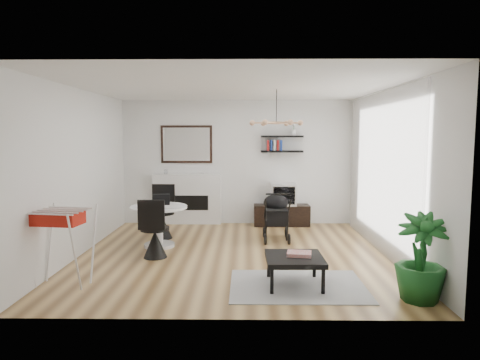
{
  "coord_description": "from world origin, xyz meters",
  "views": [
    {
      "loc": [
        0.2,
        -6.85,
        1.95
      ],
      "look_at": [
        0.1,
        0.4,
        1.19
      ],
      "focal_mm": 32.0,
      "sensor_mm": 36.0,
      "label": 1
    }
  ],
  "objects_px": {
    "drying_rack": "(62,246)",
    "crt_tv": "(283,194)",
    "dining_table": "(159,220)",
    "coffee_table": "(294,260)",
    "tv_console": "(282,215)",
    "potted_plant": "(421,258)",
    "fireplace": "(187,193)",
    "stroller": "(276,218)"
  },
  "relations": [
    {
      "from": "dining_table",
      "to": "potted_plant",
      "type": "distance_m",
      "value": 4.31
    },
    {
      "from": "fireplace",
      "to": "drying_rack",
      "type": "relative_size",
      "value": 2.15
    },
    {
      "from": "tv_console",
      "to": "drying_rack",
      "type": "relative_size",
      "value": 1.19
    },
    {
      "from": "potted_plant",
      "to": "fireplace",
      "type": "bearing_deg",
      "value": 127.51
    },
    {
      "from": "dining_table",
      "to": "crt_tv",
      "type": "bearing_deg",
      "value": 37.91
    },
    {
      "from": "tv_console",
      "to": "drying_rack",
      "type": "bearing_deg",
      "value": -129.91
    },
    {
      "from": "drying_rack",
      "to": "crt_tv",
      "type": "bearing_deg",
      "value": 57.12
    },
    {
      "from": "drying_rack",
      "to": "tv_console",
      "type": "bearing_deg",
      "value": 57.42
    },
    {
      "from": "fireplace",
      "to": "coffee_table",
      "type": "bearing_deg",
      "value": -63.56
    },
    {
      "from": "fireplace",
      "to": "stroller",
      "type": "height_order",
      "value": "fireplace"
    },
    {
      "from": "fireplace",
      "to": "dining_table",
      "type": "relative_size",
      "value": 2.19
    },
    {
      "from": "fireplace",
      "to": "crt_tv",
      "type": "distance_m",
      "value": 2.11
    },
    {
      "from": "dining_table",
      "to": "fireplace",
      "type": "bearing_deg",
      "value": 83.58
    },
    {
      "from": "tv_console",
      "to": "coffee_table",
      "type": "relative_size",
      "value": 1.61
    },
    {
      "from": "crt_tv",
      "to": "coffee_table",
      "type": "height_order",
      "value": "crt_tv"
    },
    {
      "from": "fireplace",
      "to": "dining_table",
      "type": "xyz_separation_m",
      "value": [
        -0.22,
        -1.95,
        -0.21
      ]
    },
    {
      "from": "coffee_table",
      "to": "dining_table",
      "type": "bearing_deg",
      "value": 138.16
    },
    {
      "from": "stroller",
      "to": "coffee_table",
      "type": "xyz_separation_m",
      "value": [
        0.07,
        -2.44,
        -0.06
      ]
    },
    {
      "from": "drying_rack",
      "to": "fireplace",
      "type": "bearing_deg",
      "value": 81.89
    },
    {
      "from": "stroller",
      "to": "fireplace",
      "type": "bearing_deg",
      "value": 142.52
    },
    {
      "from": "dining_table",
      "to": "coffee_table",
      "type": "distance_m",
      "value": 2.89
    },
    {
      "from": "tv_console",
      "to": "dining_table",
      "type": "relative_size",
      "value": 1.21
    },
    {
      "from": "tv_console",
      "to": "potted_plant",
      "type": "distance_m",
      "value": 4.42
    },
    {
      "from": "dining_table",
      "to": "stroller",
      "type": "bearing_deg",
      "value": 14.06
    },
    {
      "from": "fireplace",
      "to": "dining_table",
      "type": "height_order",
      "value": "fireplace"
    },
    {
      "from": "dining_table",
      "to": "drying_rack",
      "type": "relative_size",
      "value": 0.98
    },
    {
      "from": "dining_table",
      "to": "coffee_table",
      "type": "xyz_separation_m",
      "value": [
        2.15,
        -1.92,
        -0.13
      ]
    },
    {
      "from": "potted_plant",
      "to": "dining_table",
      "type": "bearing_deg",
      "value": 145.97
    },
    {
      "from": "fireplace",
      "to": "drying_rack",
      "type": "bearing_deg",
      "value": -105.44
    },
    {
      "from": "potted_plant",
      "to": "crt_tv",
      "type": "bearing_deg",
      "value": 106.47
    },
    {
      "from": "tv_console",
      "to": "fireplace",
      "type": "bearing_deg",
      "value": 176.07
    },
    {
      "from": "stroller",
      "to": "potted_plant",
      "type": "bearing_deg",
      "value": -62.98
    },
    {
      "from": "fireplace",
      "to": "potted_plant",
      "type": "bearing_deg",
      "value": -52.49
    },
    {
      "from": "drying_rack",
      "to": "dining_table",
      "type": "bearing_deg",
      "value": 73.59
    },
    {
      "from": "fireplace",
      "to": "tv_console",
      "type": "relative_size",
      "value": 1.81
    },
    {
      "from": "fireplace",
      "to": "tv_console",
      "type": "xyz_separation_m",
      "value": [
        2.07,
        -0.14,
        -0.46
      ]
    },
    {
      "from": "potted_plant",
      "to": "stroller",
      "type": "bearing_deg",
      "value": 116.92
    },
    {
      "from": "drying_rack",
      "to": "coffee_table",
      "type": "relative_size",
      "value": 1.36
    },
    {
      "from": "dining_table",
      "to": "potted_plant",
      "type": "relative_size",
      "value": 0.94
    },
    {
      "from": "drying_rack",
      "to": "coffee_table",
      "type": "xyz_separation_m",
      "value": [
        3.01,
        0.03,
        -0.18
      ]
    },
    {
      "from": "tv_console",
      "to": "dining_table",
      "type": "height_order",
      "value": "dining_table"
    },
    {
      "from": "dining_table",
      "to": "drying_rack",
      "type": "xyz_separation_m",
      "value": [
        -0.86,
        -1.96,
        0.05
      ]
    }
  ]
}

